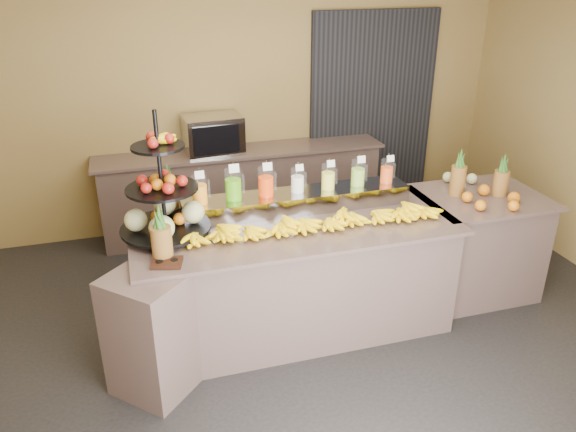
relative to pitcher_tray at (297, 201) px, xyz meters
name	(u,v)px	position (x,y,z in m)	size (l,w,h in m)	color
ground	(306,347)	(-0.10, -0.58, -1.01)	(6.00, 6.00, 0.00)	black
room_envelope	(301,87)	(0.09, 0.21, 0.87)	(6.04, 5.02, 2.82)	olive
buffet_counter	(283,282)	(-0.22, -0.32, -0.54)	(2.75, 1.25, 0.93)	gray
right_counter	(473,243)	(1.60, -0.18, -0.54)	(1.08, 0.88, 0.93)	gray
back_ledge	(243,190)	(-0.10, 1.67, -0.54)	(3.10, 0.55, 0.93)	gray
pitcher_tray	(297,201)	(0.00, 0.00, 0.00)	(1.85, 0.30, 0.15)	gray
juice_pitcher_orange_a	(200,191)	(-0.78, 0.00, 0.17)	(0.12, 0.12, 0.29)	silver
juice_pitcher_green	(233,186)	(-0.52, 0.00, 0.18)	(0.13, 0.14, 0.32)	silver
juice_pitcher_orange_b	(266,184)	(-0.26, 0.00, 0.18)	(0.13, 0.13, 0.30)	silver
juice_pitcher_milk	(298,182)	(0.00, 0.00, 0.16)	(0.11, 0.11, 0.26)	silver
juice_pitcher_lemon	(328,178)	(0.26, 0.00, 0.17)	(0.11, 0.12, 0.27)	silver
juice_pitcher_lime	(358,175)	(0.52, 0.00, 0.17)	(0.12, 0.12, 0.28)	silver
juice_pitcher_orange_c	(387,172)	(0.78, 0.00, 0.16)	(0.11, 0.11, 0.26)	silver
banana_heap	(315,220)	(0.03, -0.37, -0.01)	(2.03, 0.18, 0.17)	yellow
fruit_stand	(170,204)	(-1.02, -0.16, 0.16)	(0.82, 0.82, 0.93)	black
condiment_caddy	(167,263)	(-1.11, -0.62, -0.06)	(0.20, 0.15, 0.03)	black
pineapple_left_a	(161,239)	(-1.12, -0.53, 0.07)	(0.14, 0.14, 0.40)	brown
pineapple_left_b	(169,195)	(-1.00, 0.19, 0.09)	(0.15, 0.15, 0.43)	brown
right_fruit_pile	(484,190)	(1.57, -0.26, 0.01)	(0.49, 0.47, 0.26)	brown
oven_warmer	(213,134)	(-0.40, 1.67, 0.12)	(0.59, 0.41, 0.39)	gray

